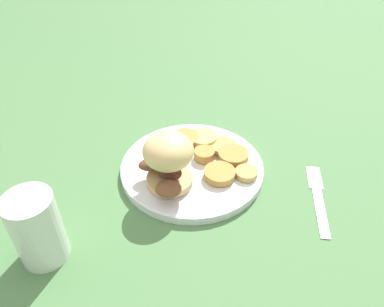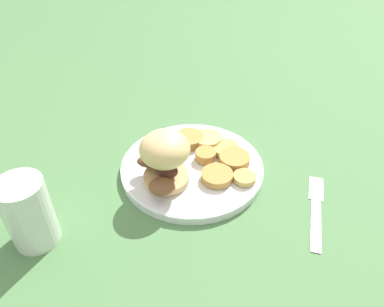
% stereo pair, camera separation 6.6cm
% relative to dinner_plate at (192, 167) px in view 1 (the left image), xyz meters
% --- Properties ---
extents(ground_plane, '(4.00, 4.00, 0.00)m').
position_rel_dinner_plate_xyz_m(ground_plane, '(0.00, 0.00, -0.01)').
color(ground_plane, '#4C7A47').
extents(dinner_plate, '(0.26, 0.26, 0.02)m').
position_rel_dinner_plate_xyz_m(dinner_plate, '(0.00, 0.00, 0.00)').
color(dinner_plate, white).
rests_on(dinner_plate, ground_plane).
extents(sandwich, '(0.12, 0.09, 0.10)m').
position_rel_dinner_plate_xyz_m(sandwich, '(0.03, -0.06, 0.06)').
color(sandwich, tan).
rests_on(sandwich, dinner_plate).
extents(potato_round_0, '(0.05, 0.05, 0.02)m').
position_rel_dinner_plate_xyz_m(potato_round_0, '(-0.05, 0.05, 0.01)').
color(potato_round_0, '#DBB766').
rests_on(potato_round_0, dinner_plate).
extents(potato_round_1, '(0.04, 0.04, 0.02)m').
position_rel_dinner_plate_xyz_m(potato_round_1, '(-0.05, -0.01, 0.02)').
color(potato_round_1, '#BC8942').
rests_on(potato_round_1, dinner_plate).
extents(potato_round_2, '(0.04, 0.04, 0.02)m').
position_rel_dinner_plate_xyz_m(potato_round_2, '(-0.01, 0.03, 0.02)').
color(potato_round_2, '#BC8942').
rests_on(potato_round_2, dinner_plate).
extents(potato_round_3, '(0.06, 0.06, 0.01)m').
position_rel_dinner_plate_xyz_m(potato_round_3, '(0.05, 0.03, 0.01)').
color(potato_round_3, '#BC8942').
rests_on(potato_round_3, dinner_plate).
extents(potato_round_4, '(0.06, 0.06, 0.01)m').
position_rel_dinner_plate_xyz_m(potato_round_4, '(0.02, 0.08, 0.01)').
color(potato_round_4, '#BC8942').
rests_on(potato_round_4, dinner_plate).
extents(potato_round_5, '(0.05, 0.05, 0.01)m').
position_rel_dinner_plate_xyz_m(potato_round_5, '(-0.02, 0.07, 0.01)').
color(potato_round_5, tan).
rests_on(potato_round_5, dinner_plate).
extents(potato_round_6, '(0.04, 0.04, 0.01)m').
position_rel_dinner_plate_xyz_m(potato_round_6, '(0.07, 0.07, 0.01)').
color(potato_round_6, tan).
rests_on(potato_round_6, dinner_plate).
extents(potato_round_7, '(0.06, 0.06, 0.02)m').
position_rel_dinner_plate_xyz_m(potato_round_7, '(-0.06, 0.02, 0.02)').
color(potato_round_7, '#BC8942').
rests_on(potato_round_7, dinner_plate).
extents(fork, '(0.15, 0.11, 0.00)m').
position_rel_dinner_plate_xyz_m(fork, '(0.15, 0.16, -0.01)').
color(fork, silver).
rests_on(fork, ground_plane).
extents(drinking_glass, '(0.07, 0.07, 0.11)m').
position_rel_dinner_plate_xyz_m(drinking_glass, '(0.07, -0.27, 0.05)').
color(drinking_glass, silver).
rests_on(drinking_glass, ground_plane).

